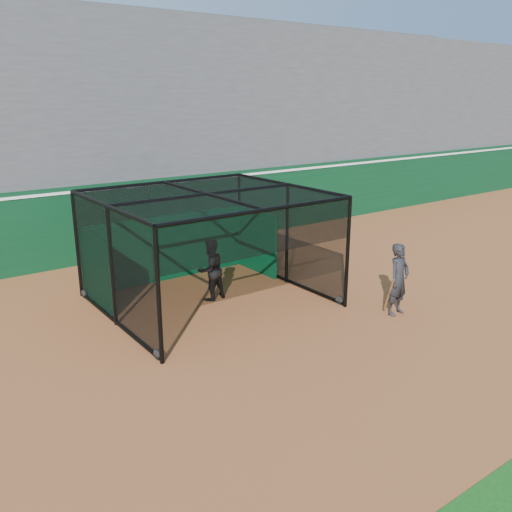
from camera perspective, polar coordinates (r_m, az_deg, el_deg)
ground at (r=12.21m, az=4.91°, el=-8.63°), size 120.00×120.00×0.00m
outfield_wall at (r=18.72m, az=-12.31°, el=4.15°), size 50.00×0.50×2.50m
grandstand at (r=21.83m, az=-17.04°, el=13.99°), size 50.00×7.85×8.95m
batting_cage at (r=13.88m, az=-5.03°, el=0.73°), size 5.26×4.84×2.83m
batter at (r=14.18m, az=-4.80°, el=-1.45°), size 0.86×0.71×1.63m
on_deck_player at (r=13.60m, az=14.77°, el=-2.41°), size 0.69×0.50×1.79m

